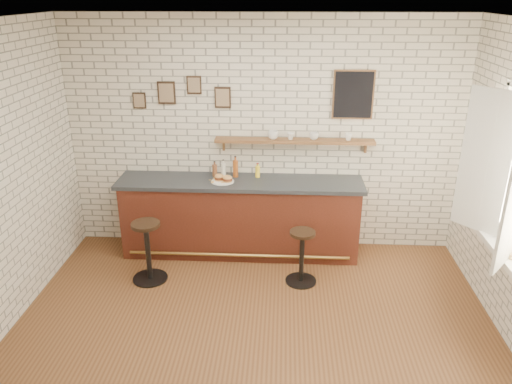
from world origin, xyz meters
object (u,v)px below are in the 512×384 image
ciabatta_sandwich (223,178)px  shelf_cup_c (314,136)px  bar_stool_right (302,255)px  bitters_bottle_amber (236,168)px  sandwich_plate (223,181)px  bar_stool_left (148,250)px  book_upper (506,250)px  book_lower (507,254)px  condiment_bottle_yellow (258,171)px  bitters_bottle_brown (215,170)px  bar_counter (240,217)px  shelf_cup_b (291,136)px  bitters_bottle_white (224,170)px  shelf_cup_d (348,137)px  shelf_cup_a (273,135)px

ciabatta_sandwich → shelf_cup_c: (1.12, 0.26, 0.48)m
bar_stool_right → bitters_bottle_amber: bearing=135.5°
sandwich_plate → bar_stool_right: (0.99, -0.64, -0.66)m
bar_stool_right → sandwich_plate: bearing=147.1°
bar_stool_left → book_upper: 3.82m
sandwich_plate → ciabatta_sandwich: 0.05m
bitters_bottle_amber → bar_stool_left: bearing=-137.7°
sandwich_plate → ciabatta_sandwich: bearing=-0.0°
bar_stool_left → book_lower: size_ratio=3.58×
condiment_bottle_yellow → bitters_bottle_brown: bearing=-180.0°
ciabatta_sandwich → bar_stool_right: ciabatta_sandwich is taller
bar_counter → bitters_bottle_amber: size_ratio=11.17×
book_lower → condiment_bottle_yellow: bearing=154.5°
shelf_cup_b → book_upper: bearing=-97.3°
sandwich_plate → bitters_bottle_white: 0.21m
bar_stool_right → book_upper: book_upper is taller
bitters_bottle_amber → condiment_bottle_yellow: bearing=0.0°
sandwich_plate → bar_stool_left: 1.23m
bitters_bottle_white → shelf_cup_d: (1.56, 0.07, 0.44)m
bar_counter → bitters_bottle_brown: size_ratio=15.21×
shelf_cup_b → shelf_cup_a: bearing=123.7°
ciabatta_sandwich → shelf_cup_b: size_ratio=2.72×
shelf_cup_a → shelf_cup_b: 0.22m
ciabatta_sandwich → condiment_bottle_yellow: 0.46m
bitters_bottle_white → sandwich_plate: bearing=-87.2°
bar_counter → shelf_cup_d: (1.34, 0.20, 1.04)m
sandwich_plate → shelf_cup_b: shelf_cup_b is taller
bar_stool_right → shelf_cup_d: bearing=57.9°
sandwich_plate → shelf_cup_a: 0.86m
bar_counter → bitters_bottle_white: (-0.22, 0.13, 0.60)m
bar_stool_left → book_lower: 3.82m
bitters_bottle_amber → shelf_cup_c: 1.07m
ciabatta_sandwich → shelf_cup_b: (0.82, 0.26, 0.48)m
bitters_bottle_brown → bar_stool_right: bitters_bottle_brown is taller
ciabatta_sandwich → condiment_bottle_yellow: (0.42, 0.19, 0.03)m
sandwich_plate → bar_stool_left: size_ratio=0.37×
ciabatta_sandwich → book_lower: size_ratio=1.16×
shelf_cup_b → shelf_cup_d: bearing=-56.3°
condiment_bottle_yellow → shelf_cup_c: shelf_cup_c is taller
bar_stool_left → book_lower: bearing=-13.1°
shelf_cup_d → bitters_bottle_white: bearing=160.8°
bar_counter → bitters_bottle_white: 0.65m
ciabatta_sandwich → shelf_cup_a: shelf_cup_a is taller
shelf_cup_c → ciabatta_sandwich: bearing=133.1°
bar_counter → book_upper: (2.65, -1.57, 0.45)m
shelf_cup_c → bitters_bottle_brown: bearing=123.2°
bar_stool_right → shelf_cup_b: bearing=99.8°
bar_stool_right → shelf_cup_a: shelf_cup_a is taller
book_upper → sandwich_plate: bearing=152.6°
condiment_bottle_yellow → bitters_bottle_white: bearing=180.0°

